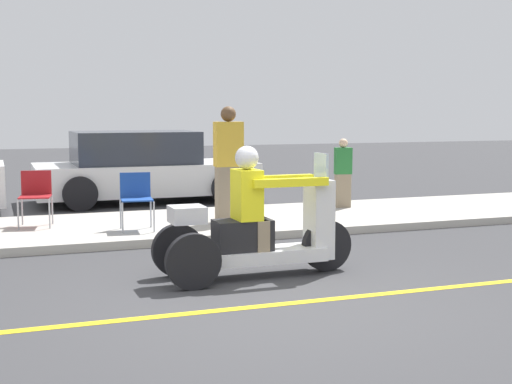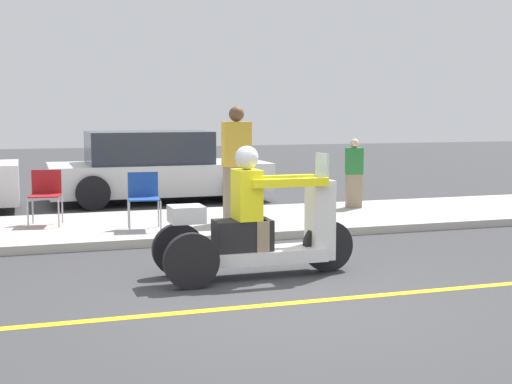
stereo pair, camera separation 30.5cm
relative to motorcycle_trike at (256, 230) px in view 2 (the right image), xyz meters
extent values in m
plane|color=#38383A|center=(-0.27, -1.16, -0.52)|extent=(60.00, 60.00, 0.00)
cube|color=gold|center=(-0.01, -1.16, -0.52)|extent=(24.00, 0.12, 0.01)
cube|color=#B2ADA3|center=(-0.27, 3.44, -0.46)|extent=(28.00, 2.80, 0.12)
cylinder|color=black|center=(0.86, 0.00, -0.23)|extent=(0.59, 0.10, 0.59)
cylinder|color=black|center=(-0.81, -0.32, -0.23)|extent=(0.59, 0.10, 0.59)
cylinder|color=black|center=(-0.81, 0.32, -0.23)|extent=(0.59, 0.10, 0.59)
cube|color=silver|center=(-0.01, 0.00, -0.29)|extent=(1.56, 0.45, 0.15)
cube|color=black|center=(-0.16, 0.00, -0.04)|extent=(0.63, 0.36, 0.34)
cube|color=silver|center=(0.76, 0.00, 0.09)|extent=(0.24, 0.36, 0.90)
cube|color=silver|center=(0.78, 0.00, 0.69)|extent=(0.03, 0.32, 0.30)
cube|color=silver|center=(-0.79, 0.00, 0.22)|extent=(0.36, 0.36, 0.18)
cube|color=yellow|center=(-0.11, 0.00, 0.40)|extent=(0.26, 0.38, 0.55)
sphere|color=silver|center=(-0.11, 0.00, 0.81)|extent=(0.26, 0.26, 0.26)
cube|color=gray|center=(0.02, -0.12, -0.04)|extent=(0.14, 0.14, 0.34)
cube|color=gray|center=(0.02, 0.12, -0.04)|extent=(0.14, 0.14, 0.34)
cube|color=yellow|center=(0.32, -0.20, 0.54)|extent=(0.87, 0.09, 0.09)
cube|color=yellow|center=(0.32, 0.20, 0.54)|extent=(0.87, 0.09, 0.09)
cube|color=gray|center=(0.69, 3.09, 0.03)|extent=(0.40, 0.28, 0.86)
cube|color=gold|center=(0.69, 3.09, 0.80)|extent=(0.44, 0.28, 0.68)
sphere|color=brown|center=(0.69, 3.09, 1.26)|extent=(0.23, 0.23, 0.23)
cube|color=gray|center=(3.13, 4.02, -0.10)|extent=(0.29, 0.22, 0.59)
cube|color=#267233|center=(3.13, 4.02, 0.43)|extent=(0.32, 0.22, 0.47)
sphere|color=beige|center=(3.13, 4.02, 0.74)|extent=(0.16, 0.16, 0.16)
cylinder|color=#A5A8AD|center=(-1.03, 2.62, -0.18)|extent=(0.02, 0.02, 0.44)
cylinder|color=#A5A8AD|center=(-0.60, 2.57, -0.18)|extent=(0.02, 0.02, 0.44)
cylinder|color=#A5A8AD|center=(-0.99, 3.06, -0.18)|extent=(0.02, 0.02, 0.44)
cylinder|color=#A5A8AD|center=(-0.55, 3.01, -0.18)|extent=(0.02, 0.02, 0.44)
cube|color=#1E479E|center=(-0.79, 2.82, 0.05)|extent=(0.48, 0.48, 0.02)
cube|color=#1E479E|center=(-0.77, 3.03, 0.23)|extent=(0.44, 0.07, 0.38)
cylinder|color=#A5A8AD|center=(-2.40, 3.48, -0.18)|extent=(0.02, 0.02, 0.44)
cylinder|color=#A5A8AD|center=(-1.96, 3.41, -0.18)|extent=(0.02, 0.02, 0.44)
cylinder|color=#A5A8AD|center=(-2.32, 3.92, -0.18)|extent=(0.02, 0.02, 0.44)
cylinder|color=#A5A8AD|center=(-1.89, 3.84, -0.18)|extent=(0.02, 0.02, 0.44)
cube|color=maroon|center=(-2.14, 3.66, 0.05)|extent=(0.51, 0.51, 0.02)
cube|color=maroon|center=(-2.11, 3.88, 0.23)|extent=(0.44, 0.10, 0.38)
cube|color=silver|center=(0.18, 6.95, -0.04)|extent=(4.36, 1.86, 0.61)
cube|color=#2D333D|center=(-0.03, 6.95, 0.58)|extent=(2.40, 1.67, 0.64)
cylinder|color=black|center=(1.60, 6.02, -0.20)|extent=(0.64, 0.22, 0.64)
cylinder|color=black|center=(1.60, 7.88, -0.20)|extent=(0.64, 0.22, 0.64)
cylinder|color=black|center=(-1.23, 6.02, -0.20)|extent=(0.64, 0.22, 0.64)
cylinder|color=black|center=(-1.23, 7.88, -0.20)|extent=(0.64, 0.22, 0.64)
camera|label=1|loc=(-2.69, -7.28, 1.31)|focal=50.00mm
camera|label=2|loc=(-2.41, -7.38, 1.31)|focal=50.00mm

